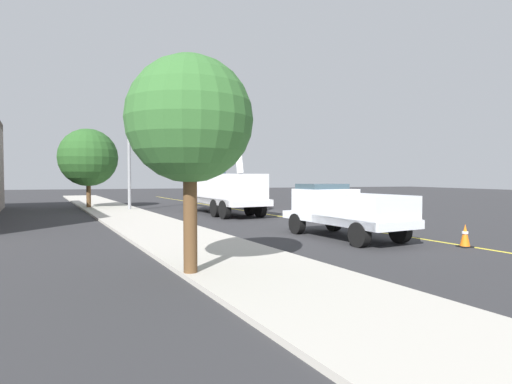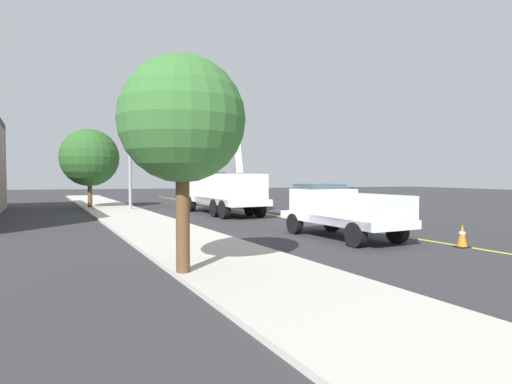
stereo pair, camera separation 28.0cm
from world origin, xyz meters
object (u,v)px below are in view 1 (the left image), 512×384
(passing_minivan, at_px, (241,193))
(traffic_signal_mast, at_px, (134,135))
(traffic_cone_leading, at_px, (465,236))
(traffic_cone_mid_front, at_px, (222,203))
(service_pickup_truck, at_px, (346,209))
(utility_bucket_truck, at_px, (222,189))

(passing_minivan, relative_size, traffic_signal_mast, 0.67)
(traffic_cone_leading, bearing_deg, traffic_cone_mid_front, 11.28)
(traffic_cone_mid_front, bearing_deg, traffic_signal_mast, 104.71)
(passing_minivan, height_order, traffic_signal_mast, traffic_signal_mast)
(service_pickup_truck, bearing_deg, traffic_cone_mid_front, 3.68)
(utility_bucket_truck, distance_m, traffic_cone_leading, 15.42)
(utility_bucket_truck, xyz_separation_m, traffic_cone_mid_front, (4.48, -1.06, -1.18))
(utility_bucket_truck, distance_m, service_pickup_truck, 11.78)
(utility_bucket_truck, relative_size, service_pickup_truck, 1.45)
(service_pickup_truck, bearing_deg, traffic_cone_leading, -137.24)
(utility_bucket_truck, distance_m, traffic_signal_mast, 6.91)
(traffic_cone_leading, height_order, traffic_cone_mid_front, traffic_cone_mid_front)
(traffic_cone_leading, height_order, traffic_signal_mast, traffic_signal_mast)
(traffic_cone_mid_front, relative_size, traffic_signal_mast, 0.11)
(traffic_cone_mid_front, distance_m, traffic_signal_mast, 8.02)
(passing_minivan, xyz_separation_m, traffic_signal_mast, (-6.45, 9.08, 4.13))
(utility_bucket_truck, height_order, service_pickup_truck, utility_bucket_truck)
(service_pickup_truck, distance_m, traffic_signal_mast, 16.66)
(passing_minivan, height_order, traffic_cone_leading, passing_minivan)
(utility_bucket_truck, xyz_separation_m, passing_minivan, (9.28, -3.84, -0.63))
(service_pickup_truck, bearing_deg, passing_minivan, -4.78)
(service_pickup_truck, height_order, traffic_signal_mast, traffic_signal_mast)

